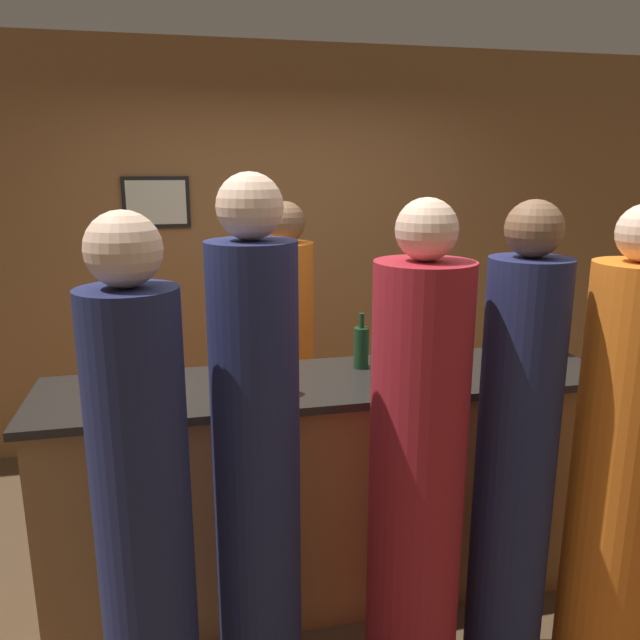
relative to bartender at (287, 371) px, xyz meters
The scene contains 17 objects.
ground_plane 1.15m from the bartender, 84.74° to the right, with size 14.00×14.00×0.00m, color #4C3823.
back_wall 1.22m from the bartender, 86.37° to the left, with size 8.00×0.08×2.80m.
bar_counter 0.84m from the bartender, 84.74° to the right, with size 2.56×0.62×1.06m.
bartender is the anchor object (origin of this frame).
guest_0 1.44m from the bartender, 103.78° to the right, with size 0.30×0.30×1.97m.
guest_1 1.43m from the bartender, 80.50° to the right, with size 0.35×0.35×1.89m.
guest_2 1.69m from the bartender, 114.92° to the right, with size 0.30×0.30×1.87m.
guest_3 1.55m from the bartender, 66.29° to the right, with size 0.29×0.29×1.88m.
guest_4 1.81m from the bartender, 56.87° to the right, with size 0.33×0.33×1.86m.
wine_bottle_0 0.97m from the bartender, 73.93° to the right, with size 0.07×0.07×0.29m.
wine_bottle_1 0.75m from the bartender, 68.93° to the right, with size 0.07×0.07×0.26m.
ice_bucket 1.41m from the bartender, 25.77° to the right, with size 0.19×0.19×0.19m.
wine_glass_0 1.26m from the bartender, 121.68° to the right, with size 0.07×0.07×0.15m.
wine_glass_1 1.27m from the bartender, 50.28° to the right, with size 0.06×0.06×0.17m.
wine_glass_2 1.43m from the bartender, 46.35° to the right, with size 0.06×0.06×0.16m.
wine_glass_3 1.10m from the bartender, 62.75° to the right, with size 0.07×0.07×0.17m.
wine_glass_4 0.98m from the bartender, 99.65° to the right, with size 0.07×0.07×0.16m.
Camera 1 is at (-0.63, -2.57, 1.98)m, focal length 35.00 mm.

